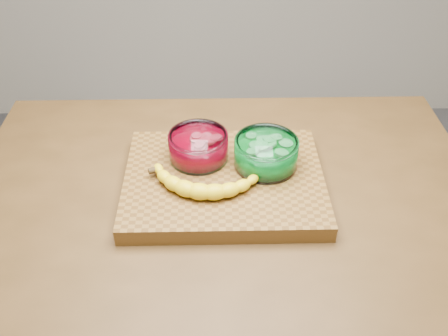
{
  "coord_description": "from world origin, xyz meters",
  "views": [
    {
      "loc": [
        -0.02,
        -0.87,
        1.66
      ],
      "look_at": [
        0.0,
        0.0,
        0.96
      ],
      "focal_mm": 40.0,
      "sensor_mm": 36.0,
      "label": 1
    }
  ],
  "objects": [
    {
      "name": "counter",
      "position": [
        0.0,
        0.0,
        0.45
      ],
      "size": [
        1.2,
        0.8,
        0.9
      ],
      "primitive_type": "cube",
      "color": "#4D3317",
      "rests_on": "ground"
    },
    {
      "name": "cutting_board",
      "position": [
        0.0,
        0.0,
        0.92
      ],
      "size": [
        0.45,
        0.35,
        0.04
      ],
      "primitive_type": "cube",
      "color": "brown",
      "rests_on": "counter"
    },
    {
      "name": "bowl_red",
      "position": [
        -0.06,
        0.07,
        0.97
      ],
      "size": [
        0.14,
        0.14,
        0.06
      ],
      "color": "white",
      "rests_on": "cutting_board"
    },
    {
      "name": "bowl_green",
      "position": [
        0.1,
        0.03,
        0.97
      ],
      "size": [
        0.15,
        0.15,
        0.07
      ],
      "color": "white",
      "rests_on": "cutting_board"
    },
    {
      "name": "banana",
      "position": [
        -0.04,
        -0.04,
        0.96
      ],
      "size": [
        0.27,
        0.14,
        0.04
      ],
      "primitive_type": null,
      "color": "yellow",
      "rests_on": "cutting_board"
    }
  ]
}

